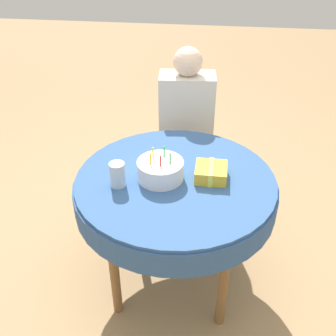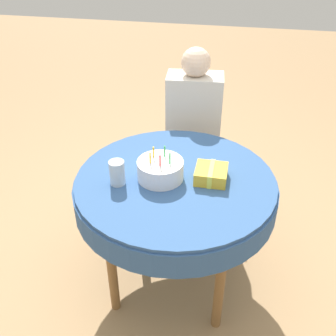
{
  "view_description": "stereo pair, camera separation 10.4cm",
  "coord_description": "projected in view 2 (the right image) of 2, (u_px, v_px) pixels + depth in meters",
  "views": [
    {
      "loc": [
        0.18,
        -1.6,
        1.86
      ],
      "look_at": [
        -0.04,
        -0.0,
        0.78
      ],
      "focal_mm": 42.0,
      "sensor_mm": 36.0,
      "label": 1
    },
    {
      "loc": [
        0.28,
        -1.58,
        1.86
      ],
      "look_at": [
        -0.04,
        -0.0,
        0.78
      ],
      "focal_mm": 42.0,
      "sensor_mm": 36.0,
      "label": 2
    }
  ],
  "objects": [
    {
      "name": "gift_box",
      "position": [
        211.0,
        174.0,
        1.94
      ],
      "size": [
        0.16,
        0.16,
        0.07
      ],
      "color": "gold",
      "rests_on": "dining_table"
    },
    {
      "name": "ground_plane",
      "position": [
        174.0,
        276.0,
        2.37
      ],
      "size": [
        12.0,
        12.0,
        0.0
      ],
      "primitive_type": "plane",
      "color": "#A37F56"
    },
    {
      "name": "drinking_glass",
      "position": [
        117.0,
        173.0,
        1.9
      ],
      "size": [
        0.08,
        0.08,
        0.13
      ],
      "color": "silver",
      "rests_on": "dining_table"
    },
    {
      "name": "birthday_cake",
      "position": [
        160.0,
        170.0,
        1.94
      ],
      "size": [
        0.23,
        0.23,
        0.16
      ],
      "color": "white",
      "rests_on": "dining_table"
    },
    {
      "name": "dining_table",
      "position": [
        175.0,
        192.0,
        2.02
      ],
      "size": [
        1.03,
        1.03,
        0.72
      ],
      "color": "#335689",
      "rests_on": "ground_plane"
    },
    {
      "name": "person",
      "position": [
        193.0,
        120.0,
        2.59
      ],
      "size": [
        0.37,
        0.33,
        1.15
      ],
      "rotation": [
        0.0,
        0.0,
        0.09
      ],
      "color": "beige",
      "rests_on": "ground_plane"
    },
    {
      "name": "chair",
      "position": [
        193.0,
        141.0,
        2.79
      ],
      "size": [
        0.45,
        0.45,
        0.87
      ],
      "rotation": [
        0.0,
        0.0,
        0.09
      ],
      "color": "#A37A4C",
      "rests_on": "ground_plane"
    }
  ]
}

